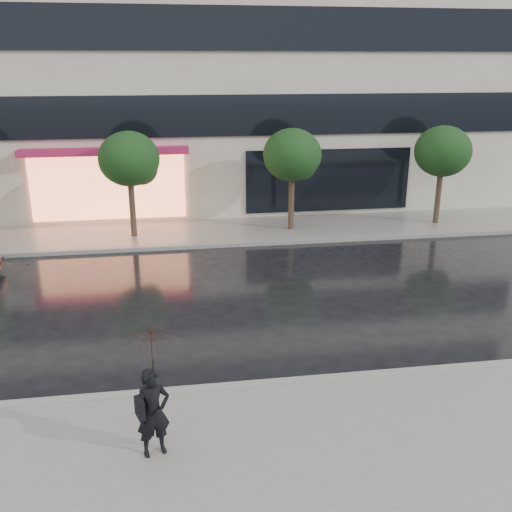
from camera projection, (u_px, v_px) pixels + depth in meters
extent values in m
plane|color=black|center=(252.00, 364.00, 12.51)|extent=(120.00, 120.00, 0.00)
cube|color=slate|center=(281.00, 458.00, 9.45)|extent=(60.00, 4.50, 0.12)
cube|color=slate|center=(214.00, 232.00, 22.08)|extent=(60.00, 3.50, 0.12)
cube|color=gray|center=(259.00, 386.00, 11.55)|extent=(60.00, 0.25, 0.14)
cube|color=gray|center=(218.00, 245.00, 20.44)|extent=(60.00, 0.25, 0.14)
cube|color=beige|center=(195.00, 1.00, 26.45)|extent=(30.00, 12.00, 18.00)
cube|color=black|center=(207.00, 116.00, 22.29)|extent=(28.00, 0.12, 1.60)
cube|color=black|center=(205.00, 28.00, 21.26)|extent=(28.00, 0.12, 1.60)
cube|color=#FF8C59|center=(108.00, 187.00, 22.57)|extent=(6.00, 0.10, 2.60)
cube|color=#B01B4F|center=(105.00, 152.00, 21.79)|extent=(6.40, 0.70, 0.25)
cube|color=black|center=(328.00, 180.00, 23.88)|extent=(7.00, 0.10, 2.60)
cylinder|color=#33261C|center=(133.00, 210.00, 21.08)|extent=(0.22, 0.22, 2.20)
ellipsoid|color=black|center=(129.00, 159.00, 20.46)|extent=(2.20, 2.20, 1.98)
sphere|color=black|center=(141.00, 169.00, 20.84)|extent=(1.20, 1.20, 1.20)
cylinder|color=#33261C|center=(291.00, 204.00, 21.94)|extent=(0.22, 0.22, 2.20)
ellipsoid|color=black|center=(292.00, 155.00, 21.33)|extent=(2.20, 2.20, 1.98)
sphere|color=black|center=(301.00, 164.00, 21.70)|extent=(1.20, 1.20, 1.20)
cylinder|color=#33261C|center=(438.00, 199.00, 22.81)|extent=(0.22, 0.22, 2.20)
ellipsoid|color=black|center=(443.00, 151.00, 22.20)|extent=(2.20, 2.20, 1.98)
sphere|color=black|center=(449.00, 160.00, 22.57)|extent=(1.20, 1.20, 1.20)
imported|color=black|center=(153.00, 413.00, 9.25)|extent=(0.65, 0.53, 1.54)
imported|color=#33090A|center=(153.00, 354.00, 8.94)|extent=(1.22, 1.23, 0.88)
cylinder|color=black|center=(154.00, 381.00, 9.09)|extent=(0.02, 0.02, 0.77)
cube|color=black|center=(140.00, 408.00, 9.05)|extent=(0.19, 0.31, 0.33)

